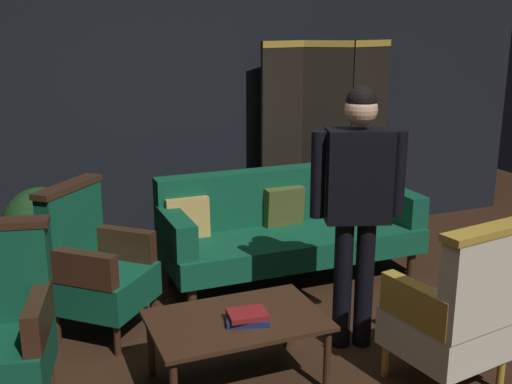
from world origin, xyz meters
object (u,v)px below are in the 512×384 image
Objects in this scene: potted_plant at (42,236)px; book_navy_cloth at (247,319)px; folding_screen at (326,140)px; velvet_couch at (288,224)px; coffee_table at (237,325)px; standing_figure at (357,195)px; armchair_wing_right at (95,265)px; armchair_gilt_accent at (456,312)px; book_red_leather at (247,314)px.

potted_plant is 1.98m from book_navy_cloth.
folding_screen is 1.10m from velvet_couch.
folding_screen is 0.90× the size of velvet_couch.
coffee_table is 4.15× the size of book_navy_cloth.
coffee_table is 1.09m from standing_figure.
standing_figure is at bearing -27.80° from armchair_wing_right.
standing_figure reaches higher than book_navy_cloth.
armchair_wing_right is at bearing 152.20° from standing_figure.
armchair_wing_right is (-0.66, 0.95, 0.12)m from coffee_table.
armchair_gilt_accent is 0.61× the size of standing_figure.
armchair_gilt_accent is 2.32m from armchair_wing_right.
armchair_wing_right is (-1.62, -0.41, 0.04)m from velvet_couch.
armchair_wing_right is at bearing 124.54° from book_navy_cloth.
book_navy_cloth is at bearing -122.58° from velvet_couch.
folding_screen is 8.69× the size of book_red_leather.
velvet_couch is 2.04× the size of armchair_gilt_accent.
folding_screen is at bearing 44.37° from velvet_couch.
book_navy_cloth reaches higher than coffee_table.
velvet_couch is 1.67m from coffee_table.
armchair_wing_right is 1.24m from book_navy_cloth.
book_red_leather is (-1.08, 0.45, -0.02)m from armchair_gilt_accent.
armchair_gilt_accent is 1.18m from book_red_leather.
folding_screen is at bearing 51.10° from coffee_table.
coffee_table is at bearing 119.66° from book_red_leather.
velvet_couch is at bearing 57.42° from book_red_leather.
coffee_table is 0.12m from book_red_leather.
armchair_wing_right reaches higher than potted_plant.
folding_screen reaches higher than potted_plant.
folding_screen reaches higher than standing_figure.
coffee_table is at bearing -55.12° from armchair_wing_right.
armchair_wing_right is 4.76× the size of book_red_leather.
book_navy_cloth is 0.03m from book_red_leather.
potted_plant is at bearing 140.62° from standing_figure.
coffee_table is at bearing -128.90° from folding_screen.
potted_plant is at bearing 120.22° from coffee_table.
armchair_wing_right is 0.74m from potted_plant.
folding_screen reaches higher than armchair_gilt_accent.
folding_screen is 1.83× the size of armchair_wing_right.
folding_screen is 2.71m from book_navy_cloth.
folding_screen is 1.12× the size of standing_figure.
book_navy_cloth is at bearing 157.29° from armchair_gilt_accent.
armchair_gilt_accent is at bearing -68.46° from standing_figure.
velvet_couch is 2.39× the size of potted_plant.
armchair_gilt_accent is (0.17, -1.89, 0.04)m from velvet_couch.
book_navy_cloth is (-0.82, -0.22, -0.59)m from standing_figure.
folding_screen is 1.83× the size of armchair_gilt_accent.
potted_plant is at bearing -171.13° from folding_screen.
potted_plant reaches higher than book_navy_cloth.
book_red_leather is at bearing -90.00° from book_navy_cloth.
potted_plant is 1.97m from book_red_leather.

